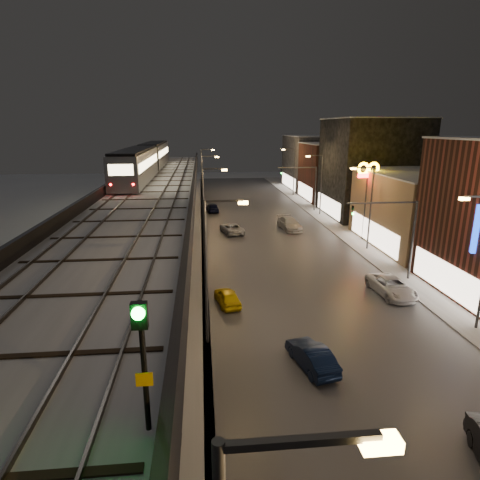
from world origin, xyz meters
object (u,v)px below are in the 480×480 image
car_far_white (213,208)px  car_onc_white (289,224)px  car_taxi (227,297)px  car_near_white (312,357)px  car_mid_silver (232,229)px  rail_signal (142,342)px  subway_train (147,159)px  car_onc_dark (391,287)px

car_far_white → car_onc_white: 15.51m
car_taxi → car_near_white: car_near_white is taller
car_near_white → car_mid_silver: 29.50m
rail_signal → car_mid_silver: rail_signal is taller
car_taxi → car_far_white: size_ratio=0.88×
subway_train → car_taxi: 34.00m
car_near_white → car_taxi: bearing=-77.3°
car_taxi → car_onc_dark: size_ratio=0.71×
car_far_white → car_onc_dark: bearing=105.1°
car_onc_white → subway_train: bearing=145.9°
car_taxi → car_onc_white: 24.02m
rail_signal → car_onc_white: size_ratio=0.58×
rail_signal → car_taxi: (2.99, 20.34, -8.15)m
subway_train → car_onc_dark: (22.44, -31.18, -7.81)m
rail_signal → car_far_white: rail_signal is taller
car_near_white → car_onc_dark: 12.77m
car_taxi → car_mid_silver: car_mid_silver is taller
subway_train → car_onc_dark: size_ratio=7.79×
car_mid_silver → car_onc_white: size_ratio=0.89×
subway_train → rail_signal: (6.40, -52.05, 0.25)m
car_near_white → car_far_white: bearing=-97.3°
car_taxi → car_onc_white: bearing=-124.6°
rail_signal → car_onc_dark: size_ratio=0.60×
car_mid_silver → car_onc_white: car_onc_white is taller
car_far_white → car_onc_white: (9.59, -12.19, 0.07)m
car_mid_silver → car_far_white: (-1.98, 13.39, 0.05)m
subway_train → car_mid_silver: subway_train is taller
car_mid_silver → car_onc_dark: bearing=105.4°
car_near_white → car_mid_silver: bearing=-98.6°
subway_train → car_far_white: subway_train is taller
rail_signal → car_taxi: 22.12m
rail_signal → car_onc_white: bearing=73.5°
car_mid_silver → car_taxi: bearing=71.4°
car_onc_white → car_far_white: bearing=121.1°
rail_signal → subway_train: bearing=97.0°
car_near_white → car_onc_white: 31.10m
car_taxi → subway_train: bearing=-84.7°
subway_train → rail_signal: 52.44m
car_far_white → car_onc_dark: (13.11, -33.70, 0.00)m
subway_train → car_onc_white: 22.62m
car_near_white → car_onc_white: car_onc_white is taller
car_mid_silver → car_far_white: car_far_white is taller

